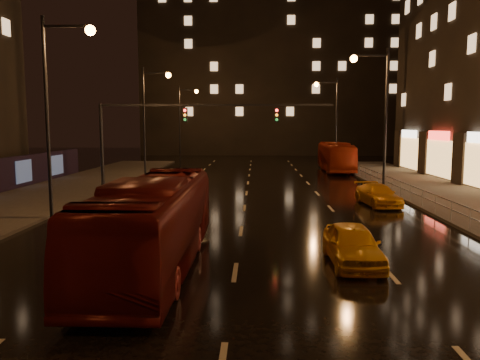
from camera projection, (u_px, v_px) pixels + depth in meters
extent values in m
plane|color=black|center=(246.00, 197.00, 31.14)|extent=(140.00, 140.00, 0.00)
cube|color=#38332D|center=(7.00, 208.00, 26.63)|extent=(7.00, 70.00, 0.15)
cube|color=black|center=(276.00, 48.00, 80.54)|extent=(44.00, 16.00, 36.00)
cylinder|color=black|center=(102.00, 151.00, 31.11)|extent=(0.22, 0.22, 6.20)
cube|color=black|center=(215.00, 105.00, 30.50)|extent=(15.20, 0.14, 0.14)
cube|color=black|center=(185.00, 115.00, 30.65)|extent=(0.32, 0.18, 0.95)
cube|color=black|center=(277.00, 115.00, 30.44)|extent=(0.32, 0.18, 0.95)
sphere|color=#FF1E19|center=(185.00, 110.00, 30.49)|extent=(0.18, 0.18, 0.18)
cylinder|color=#99999E|center=(338.00, 161.00, 54.54)|extent=(0.04, 0.04, 1.00)
cube|color=#99999E|center=(411.00, 186.00, 28.68)|extent=(0.05, 56.00, 0.05)
cube|color=#99999E|center=(411.00, 192.00, 28.72)|extent=(0.05, 56.00, 0.05)
imported|color=#5F100D|center=(154.00, 223.00, 15.57)|extent=(2.58, 10.96, 3.05)
imported|color=#A12810|center=(336.00, 157.00, 48.89)|extent=(2.80, 10.95, 3.03)
imported|color=orange|center=(353.00, 244.00, 16.06)|extent=(1.70, 4.12, 1.40)
imported|color=orange|center=(378.00, 195.00, 28.04)|extent=(2.33, 4.51, 1.25)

